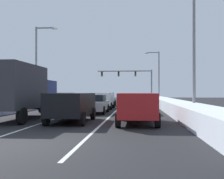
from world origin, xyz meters
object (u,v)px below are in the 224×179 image
Objects in this scene: suv_white_center_lane_third at (103,99)px; street_lamp_right_near at (189,41)px; suv_black_center_lane_nearest at (72,104)px; street_lamp_left_mid at (39,60)px; sedan_gray_center_lane_fourth at (107,100)px; box_truck_left_lane_nearest at (21,89)px; suv_maroon_left_lane_second at (58,100)px; suv_red_right_lane_nearest at (137,105)px; traffic_light_gantry at (132,77)px; sedan_tan_left_lane_fourth at (88,99)px; sedan_green_right_lane_fourth at (134,100)px; sedan_tan_right_lane_second at (134,104)px; street_lamp_right_mid at (157,72)px; sedan_charcoal_right_lane_third at (137,101)px; sedan_red_left_lane_third at (74,100)px; sedan_silver_center_lane_second at (95,104)px.

street_lamp_right_near is (7.30, -7.59, 4.42)m from suv_white_center_lane_third.
street_lamp_left_mid is (-7.62, 15.39, 4.49)m from suv_black_center_lane_nearest.
box_truck_left_lane_nearest reaches higher than sedan_gray_center_lane_fourth.
suv_black_center_lane_nearest is 10.05m from street_lamp_right_near.
suv_red_right_lane_nearest is at bearing -51.84° from suv_maroon_left_lane_second.
street_lamp_right_near is 18.45m from street_lamp_left_mid.
traffic_light_gantry is (2.87, 20.76, 3.97)m from sedan_gray_center_lane_fourth.
street_lamp_left_mid is at bearing -124.85° from sedan_tan_left_lane_fourth.
sedan_tan_left_lane_fourth is at bearing -108.80° from traffic_light_gantry.
suv_maroon_left_lane_second is at bearing 89.18° from box_truck_left_lane_nearest.
suv_maroon_left_lane_second is at bearing 111.28° from suv_black_center_lane_nearest.
sedan_green_right_lane_fourth is 1.00× the size of sedan_tan_left_lane_fourth.
street_lamp_left_mid reaches higher than sedan_green_right_lane_fourth.
street_lamp_left_mid is at bearing 116.33° from suv_black_center_lane_nearest.
sedan_tan_right_lane_second is at bearing -17.22° from suv_maroon_left_lane_second.
suv_black_center_lane_nearest is 1.00× the size of suv_white_center_lane_third.
box_truck_left_lane_nearest is 0.82× the size of street_lamp_right_mid.
sedan_gray_center_lane_fourth is at bearing -47.30° from sedan_tan_left_lane_fourth.
box_truck_left_lane_nearest is 7.73m from suv_maroon_left_lane_second.
sedan_tan_left_lane_fourth is (-3.03, 21.99, -0.25)m from suv_black_center_lane_nearest.
sedan_green_right_lane_fourth is at bearing 64.73° from suv_white_center_lane_third.
suv_red_right_lane_nearest is at bearing -88.00° from sedan_tan_right_lane_second.
street_lamp_right_near is (7.53, -13.75, 4.68)m from sedan_gray_center_lane_fourth.
traffic_light_gantry is (-0.82, 26.17, 3.97)m from sedan_charcoal_right_lane_third.
street_lamp_right_mid is (10.67, 23.86, 4.19)m from suv_maroon_left_lane_second.
street_lamp_left_mid is at bearing 125.76° from suv_red_right_lane_nearest.
sedan_gray_center_lane_fourth is (-3.48, 12.13, 0.00)m from sedan_tan_right_lane_second.
sedan_green_right_lane_fourth and sedan_red_left_lane_third have the same top height.
sedan_charcoal_right_lane_third is at bearing -86.53° from sedan_green_right_lane_fourth.
sedan_red_left_lane_third is (-7.25, 16.09, -0.25)m from suv_red_right_lane_nearest.
suv_black_center_lane_nearest reaches higher than sedan_silver_center_lane_second.
street_lamp_left_mid is (-11.35, 2.14, 4.74)m from sedan_charcoal_right_lane_third.
traffic_light_gantry is (5.94, 17.44, 3.97)m from sedan_tan_left_lane_fourth.
suv_white_center_lane_third is at bearing -20.09° from street_lamp_left_mid.
sedan_green_right_lane_fourth is 0.92× the size of suv_maroon_left_lane_second.
suv_maroon_left_lane_second reaches higher than sedan_tan_right_lane_second.
box_truck_left_lane_nearest is at bearing -110.78° from sedan_green_right_lane_fourth.
suv_white_center_lane_third is at bearing 133.87° from street_lamp_right_near.
suv_maroon_left_lane_second reaches higher than sedan_red_left_lane_third.
box_truck_left_lane_nearest reaches higher than sedan_silver_center_lane_second.
sedan_gray_center_lane_fourth is 0.51× the size of street_lamp_right_mid.
street_lamp_left_mid is at bearing 122.26° from suv_maroon_left_lane_second.
suv_black_center_lane_nearest is at bearing -102.62° from street_lamp_right_mid.
sedan_silver_center_lane_second is 27.22m from street_lamp_right_mid.
suv_black_center_lane_nearest reaches higher than sedan_charcoal_right_lane_third.
sedan_gray_center_lane_fourth is 0.48× the size of street_lamp_left_mid.
street_lamp_right_near is (3.84, -8.34, 4.68)m from sedan_charcoal_right_lane_third.
suv_white_center_lane_third is 1.09× the size of sedan_red_left_lane_third.
sedan_charcoal_right_lane_third is 11.04m from sedan_tan_left_lane_fourth.
suv_white_center_lane_third is 27.30m from traffic_light_gantry.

